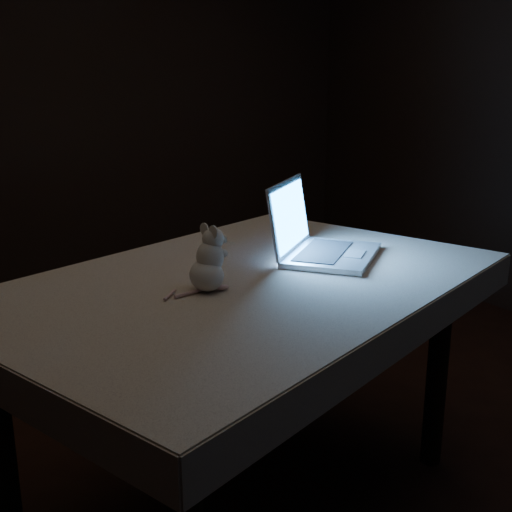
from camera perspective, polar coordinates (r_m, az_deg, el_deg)
floor at (r=2.54m, az=-1.28°, el=-17.90°), size 5.00×5.00×0.00m
back_wall at (r=4.47m, az=-17.97°, el=13.51°), size 4.50×0.04×2.60m
table at (r=2.12m, az=-0.91°, el=-12.53°), size 1.73×1.41×0.80m
tablecloth at (r=2.01m, az=0.49°, el=-3.13°), size 1.91×1.70×0.11m
laptop at (r=2.17m, az=6.91°, el=3.13°), size 0.50×0.50×0.26m
plush_mouse at (r=1.82m, az=-4.45°, el=-0.23°), size 0.20×0.20×0.19m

